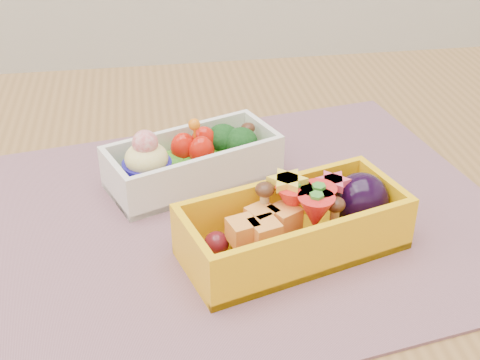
{
  "coord_description": "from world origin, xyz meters",
  "views": [
    {
      "loc": [
        -0.03,
        -0.47,
        1.09
      ],
      "look_at": [
        0.05,
        0.01,
        0.79
      ],
      "focal_mm": 48.42,
      "sensor_mm": 36.0,
      "label": 1
    }
  ],
  "objects": [
    {
      "name": "bento_white",
      "position": [
        0.01,
        0.07,
        0.78
      ],
      "size": [
        0.18,
        0.13,
        0.07
      ],
      "rotation": [
        0.0,
        0.0,
        0.37
      ],
      "color": "white",
      "rests_on": "placemat"
    },
    {
      "name": "bento_yellow",
      "position": [
        0.09,
        -0.05,
        0.78
      ],
      "size": [
        0.2,
        0.13,
        0.06
      ],
      "rotation": [
        0.0,
        0.0,
        0.29
      ],
      "color": "#FAB70C",
      "rests_on": "placemat"
    },
    {
      "name": "placemat",
      "position": [
        0.04,
        0.0,
        0.75
      ],
      "size": [
        0.55,
        0.45,
        0.0
      ],
      "primitive_type": "cube",
      "rotation": [
        0.0,
        0.0,
        0.17
      ],
      "color": "#825A66",
      "rests_on": "table"
    },
    {
      "name": "table",
      "position": [
        0.0,
        0.0,
        0.65
      ],
      "size": [
        1.2,
        0.8,
        0.75
      ],
      "color": "brown",
      "rests_on": "ground"
    }
  ]
}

